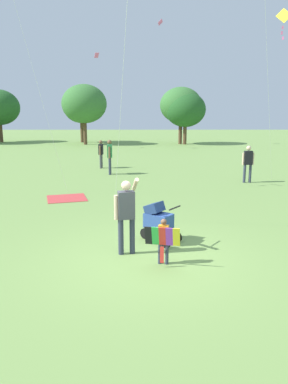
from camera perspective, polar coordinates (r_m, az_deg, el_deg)
The scene contains 10 objects.
ground_plane at distance 8.37m, azimuth 0.81°, elevation -10.15°, with size 120.00×120.00×0.00m, color #75994C.
treeline_distant at distance 38.84m, azimuth -12.57°, elevation 12.80°, with size 27.89×6.81×5.87m.
child_with_butterfly_kite at distance 7.82m, azimuth 2.99°, elevation -7.06°, with size 0.75×0.41×1.00m.
person_adult_flyer at distance 8.29m, azimuth -2.76°, elevation -2.86°, with size 0.56×0.59×1.78m.
stroller at distance 9.15m, azimuth 2.17°, elevation -4.15°, with size 1.05×0.90×1.03m.
kite_blue_high at distance 18.73m, azimuth 20.56°, elevation 22.68°, with size 2.16×3.32×7.70m.
person_red_shirt at distance 19.19m, azimuth -5.33°, elevation 5.86°, with size 0.25×0.58×1.79m.
person_sitting_far at distance 17.50m, azimuth 15.81°, elevation 4.64°, with size 0.55×0.23×1.70m.
person_couple_left at distance 21.41m, azimuth -6.69°, elevation 6.21°, with size 0.26×0.51×1.61m.
picnic_blanket at distance 14.18m, azimuth -11.87°, elevation -0.95°, with size 1.43×1.36×0.02m, color #CC3D3D.
Camera 1 is at (-0.18, -7.73, 3.20)m, focal length 34.45 mm.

